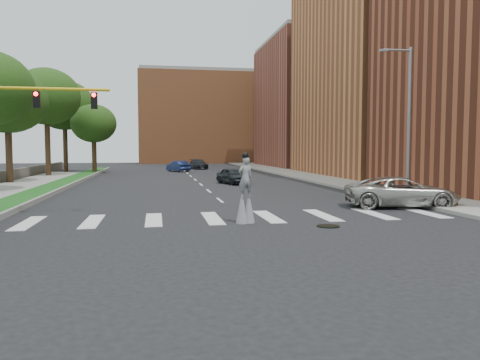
% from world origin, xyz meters
% --- Properties ---
extents(ground_plane, '(160.00, 160.00, 0.00)m').
position_xyz_m(ground_plane, '(0.00, 0.00, 0.00)').
color(ground_plane, black).
rests_on(ground_plane, ground).
extents(grass_median, '(2.00, 60.00, 0.25)m').
position_xyz_m(grass_median, '(-11.50, 20.00, 0.12)').
color(grass_median, '#154A17').
rests_on(grass_median, ground).
extents(median_curb, '(0.20, 60.00, 0.28)m').
position_xyz_m(median_curb, '(-10.45, 20.00, 0.14)').
color(median_curb, gray).
rests_on(median_curb, ground).
extents(sidewalk_right, '(5.00, 90.00, 0.18)m').
position_xyz_m(sidewalk_right, '(12.50, 25.00, 0.09)').
color(sidewalk_right, gray).
rests_on(sidewalk_right, ground).
extents(manhole, '(0.90, 0.90, 0.04)m').
position_xyz_m(manhole, '(3.00, -2.00, 0.02)').
color(manhole, black).
rests_on(manhole, ground).
extents(building_mid, '(16.00, 22.00, 24.00)m').
position_xyz_m(building_mid, '(22.00, 30.00, 12.00)').
color(building_mid, '#BE693B').
rests_on(building_mid, ground).
extents(building_far, '(16.00, 22.00, 20.00)m').
position_xyz_m(building_far, '(22.00, 54.00, 10.00)').
color(building_far, brown).
rests_on(building_far, ground).
extents(building_backdrop, '(26.00, 14.00, 18.00)m').
position_xyz_m(building_backdrop, '(6.00, 78.00, 9.00)').
color(building_backdrop, '#BE693B').
rests_on(building_backdrop, ground).
extents(streetlight, '(2.05, 0.20, 9.00)m').
position_xyz_m(streetlight, '(10.90, 6.00, 4.90)').
color(streetlight, slate).
rests_on(streetlight, ground).
extents(traffic_signal, '(5.30, 0.23, 6.20)m').
position_xyz_m(traffic_signal, '(-9.78, 3.00, 4.15)').
color(traffic_signal, black).
rests_on(traffic_signal, ground).
extents(stilt_performer, '(0.83, 0.61, 2.95)m').
position_xyz_m(stilt_performer, '(-0.08, -0.54, 1.15)').
color(stilt_performer, '#372416').
rests_on(stilt_performer, ground).
extents(suv_crossing, '(6.21, 3.79, 1.61)m').
position_xyz_m(suv_crossing, '(9.00, 3.07, 0.80)').
color(suv_crossing, '#AAA7A0').
rests_on(suv_crossing, ground).
extents(car_near, '(2.80, 4.43, 1.41)m').
position_xyz_m(car_near, '(2.78, 20.12, 0.70)').
color(car_near, black).
rests_on(car_near, ground).
extents(car_mid, '(3.13, 4.53, 1.41)m').
position_xyz_m(car_mid, '(-0.93, 41.63, 0.71)').
color(car_mid, navy).
rests_on(car_mid, ground).
extents(car_far, '(2.74, 5.15, 1.42)m').
position_xyz_m(car_far, '(2.34, 48.76, 0.71)').
color(car_far, black).
rests_on(car_far, ground).
extents(tree_3, '(6.58, 6.58, 9.96)m').
position_xyz_m(tree_3, '(-16.10, 23.26, 7.13)').
color(tree_3, '#372416').
rests_on(tree_3, ground).
extents(tree_4, '(7.01, 7.01, 11.49)m').
position_xyz_m(tree_4, '(-15.04, 32.95, 8.47)').
color(tree_4, '#372416').
rests_on(tree_4, ground).
extents(tree_5, '(7.31, 7.31, 11.55)m').
position_xyz_m(tree_5, '(-15.00, 42.59, 8.41)').
color(tree_5, '#372416').
rests_on(tree_5, ground).
extents(tree_6, '(5.37, 5.37, 8.29)m').
position_xyz_m(tree_6, '(-11.03, 38.71, 5.97)').
color(tree_6, '#372416').
rests_on(tree_6, ground).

